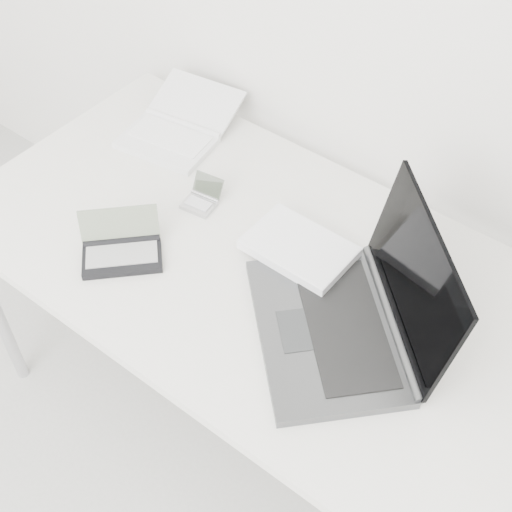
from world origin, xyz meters
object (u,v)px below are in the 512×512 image
Objects in this scene: desk at (276,282)px; netbook_open_white at (176,130)px; laptop_large at (341,301)px; palmtop_charcoal at (122,249)px.

netbook_open_white is (-0.52, 0.23, 0.07)m from desk.
laptop_large reaches higher than netbook_open_white.
palmtop_charcoal is (-0.50, -0.17, -0.03)m from laptop_large.
laptop_large is 0.53m from palmtop_charcoal.
desk is 0.57m from netbook_open_white.
palmtop_charcoal is at bearing -148.92° from desk.
netbook_open_white is at bearing -155.69° from laptop_large.
laptop_large is at bearing -6.40° from desk.
desk is 2.74× the size of laptop_large.
netbook_open_white is 0.46m from palmtop_charcoal.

